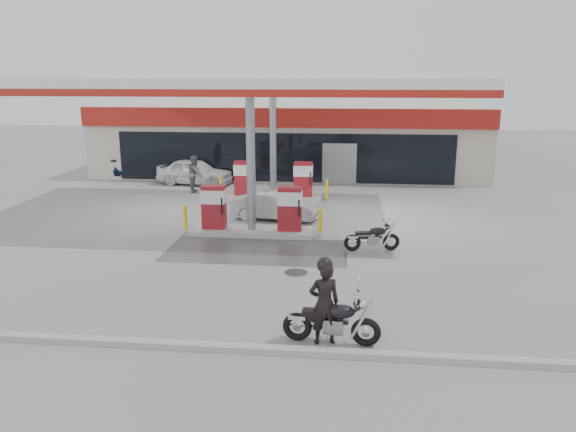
# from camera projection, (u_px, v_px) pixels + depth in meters

# --- Properties ---
(ground) EXTENTS (90.00, 90.00, 0.00)m
(ground) POSITION_uv_depth(u_px,v_px,m) (242.00, 250.00, 18.71)
(ground) COLOR gray
(ground) RESTS_ON ground
(wet_patch) EXTENTS (6.00, 3.00, 0.00)m
(wet_patch) POSITION_uv_depth(u_px,v_px,m) (257.00, 251.00, 18.66)
(wet_patch) COLOR #4C4C4F
(wet_patch) RESTS_ON ground
(drain_cover) EXTENTS (0.70, 0.70, 0.01)m
(drain_cover) POSITION_uv_depth(u_px,v_px,m) (296.00, 272.00, 16.58)
(drain_cover) COLOR #38383A
(drain_cover) RESTS_ON ground
(kerb) EXTENTS (28.00, 0.25, 0.15)m
(kerb) POSITION_uv_depth(u_px,v_px,m) (181.00, 345.00, 11.94)
(kerb) COLOR gray
(kerb) RESTS_ON ground
(store_building) EXTENTS (22.00, 8.22, 4.00)m
(store_building) POSITION_uv_depth(u_px,v_px,m) (291.00, 138.00, 33.59)
(store_building) COLOR beige
(store_building) RESTS_ON ground
(canopy) EXTENTS (16.00, 10.02, 5.51)m
(canopy) POSITION_uv_depth(u_px,v_px,m) (263.00, 86.00, 22.25)
(canopy) COLOR silver
(canopy) RESTS_ON ground
(pump_island_near) EXTENTS (5.14, 1.30, 1.78)m
(pump_island_near) POSITION_uv_depth(u_px,v_px,m) (252.00, 215.00, 20.47)
(pump_island_near) COLOR #9E9E99
(pump_island_near) RESTS_ON ground
(pump_island_far) EXTENTS (5.14, 1.30, 1.78)m
(pump_island_far) POSITION_uv_depth(u_px,v_px,m) (273.00, 184.00, 26.25)
(pump_island_far) COLOR #9E9E99
(pump_island_far) RESTS_ON ground
(main_motorcycle) EXTENTS (2.15, 0.82, 1.10)m
(main_motorcycle) POSITION_uv_depth(u_px,v_px,m) (333.00, 322.00, 12.09)
(main_motorcycle) COLOR black
(main_motorcycle) RESTS_ON ground
(biker_main) EXTENTS (0.76, 0.60, 1.83)m
(biker_main) POSITION_uv_depth(u_px,v_px,m) (324.00, 303.00, 12.02)
(biker_main) COLOR black
(biker_main) RESTS_ON ground
(parked_motorcycle) EXTENTS (1.87, 0.71, 0.96)m
(parked_motorcycle) POSITION_uv_depth(u_px,v_px,m) (373.00, 238.00, 18.57)
(parked_motorcycle) COLOR black
(parked_motorcycle) RESTS_ON ground
(sedan_white) EXTENTS (4.22, 2.19, 1.37)m
(sedan_white) POSITION_uv_depth(u_px,v_px,m) (195.00, 172.00, 29.82)
(sedan_white) COLOR silver
(sedan_white) RESTS_ON ground
(attendant) EXTENTS (0.85, 1.00, 1.83)m
(attendant) POSITION_uv_depth(u_px,v_px,m) (195.00, 173.00, 27.91)
(attendant) COLOR #515155
(attendant) RESTS_ON ground
(hatchback_silver) EXTENTS (3.57, 1.71, 1.13)m
(hatchback_silver) POSITION_uv_depth(u_px,v_px,m) (275.00, 206.00, 22.57)
(hatchback_silver) COLOR #A7ABAF
(hatchback_silver) RESTS_ON ground
(parked_car_left) EXTENTS (4.46, 3.02, 1.20)m
(parked_car_left) POSITION_uv_depth(u_px,v_px,m) (149.00, 166.00, 32.15)
(parked_car_left) COLOR #141A43
(parked_car_left) RESTS_ON ground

